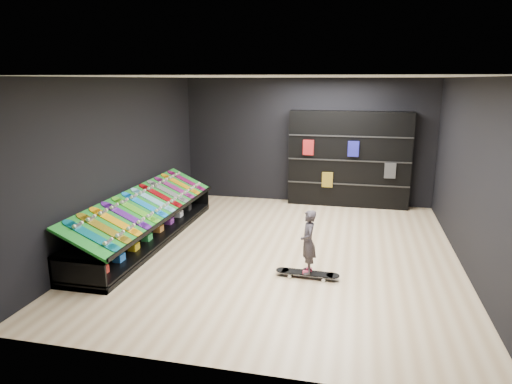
% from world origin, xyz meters
% --- Properties ---
extents(floor, '(6.00, 7.00, 0.01)m').
position_xyz_m(floor, '(0.00, 0.00, 0.00)').
color(floor, beige).
rests_on(floor, ground).
extents(ceiling, '(6.00, 7.00, 0.01)m').
position_xyz_m(ceiling, '(0.00, 0.00, 3.00)').
color(ceiling, white).
rests_on(ceiling, ground).
extents(wall_back, '(6.00, 0.02, 3.00)m').
position_xyz_m(wall_back, '(0.00, 3.50, 1.50)').
color(wall_back, black).
rests_on(wall_back, ground).
extents(wall_front, '(6.00, 0.02, 3.00)m').
position_xyz_m(wall_front, '(0.00, -3.50, 1.50)').
color(wall_front, black).
rests_on(wall_front, ground).
extents(wall_left, '(0.02, 7.00, 3.00)m').
position_xyz_m(wall_left, '(-3.00, 0.00, 1.50)').
color(wall_left, black).
rests_on(wall_left, ground).
extents(wall_right, '(0.02, 7.00, 3.00)m').
position_xyz_m(wall_right, '(3.00, 0.00, 1.50)').
color(wall_right, black).
rests_on(wall_right, ground).
extents(display_rack, '(0.90, 4.50, 0.50)m').
position_xyz_m(display_rack, '(-2.55, 0.00, 0.25)').
color(display_rack, black).
rests_on(display_rack, ground).
extents(turf_ramp, '(0.92, 4.50, 0.46)m').
position_xyz_m(turf_ramp, '(-2.50, 0.00, 0.71)').
color(turf_ramp, '#106B1A').
rests_on(turf_ramp, display_rack).
extents(back_shelving, '(2.81, 0.33, 2.25)m').
position_xyz_m(back_shelving, '(1.04, 3.32, 1.13)').
color(back_shelving, black).
rests_on(back_shelving, ground).
extents(floor_skateboard, '(0.99, 0.26, 0.09)m').
position_xyz_m(floor_skateboard, '(0.59, -1.03, 0.04)').
color(floor_skateboard, black).
rests_on(floor_skateboard, ground).
extents(child, '(0.20, 0.25, 0.59)m').
position_xyz_m(child, '(0.59, -1.03, 0.39)').
color(child, black).
rests_on(child, floor_skateboard).
extents(display_board_0, '(0.93, 0.22, 0.50)m').
position_xyz_m(display_board_0, '(-2.49, -1.90, 0.74)').
color(display_board_0, '#0C8C99').
rests_on(display_board_0, turf_ramp).
extents(display_board_1, '(0.93, 0.22, 0.50)m').
position_xyz_m(display_board_1, '(-2.49, -1.55, 0.74)').
color(display_board_1, yellow).
rests_on(display_board_1, turf_ramp).
extents(display_board_2, '(0.93, 0.22, 0.50)m').
position_xyz_m(display_board_2, '(-2.49, -1.21, 0.74)').
color(display_board_2, yellow).
rests_on(display_board_2, turf_ramp).
extents(display_board_3, '(0.93, 0.22, 0.50)m').
position_xyz_m(display_board_3, '(-2.49, -0.86, 0.74)').
color(display_board_3, purple).
rests_on(display_board_3, turf_ramp).
extents(display_board_4, '(0.93, 0.22, 0.50)m').
position_xyz_m(display_board_4, '(-2.49, -0.52, 0.74)').
color(display_board_4, green).
rests_on(display_board_4, turf_ramp).
extents(display_board_5, '(0.93, 0.22, 0.50)m').
position_xyz_m(display_board_5, '(-2.49, -0.17, 0.74)').
color(display_board_5, blue).
rests_on(display_board_5, turf_ramp).
extents(display_board_6, '(0.93, 0.22, 0.50)m').
position_xyz_m(display_board_6, '(-2.49, 0.17, 0.74)').
color(display_board_6, '#0CB2E5').
rests_on(display_board_6, turf_ramp).
extents(display_board_7, '(0.93, 0.22, 0.50)m').
position_xyz_m(display_board_7, '(-2.49, 0.52, 0.74)').
color(display_board_7, red).
rests_on(display_board_7, turf_ramp).
extents(display_board_8, '(0.93, 0.22, 0.50)m').
position_xyz_m(display_board_8, '(-2.49, 0.86, 0.74)').
color(display_board_8, black).
rests_on(display_board_8, turf_ramp).
extents(display_board_9, '(0.93, 0.22, 0.50)m').
position_xyz_m(display_board_9, '(-2.49, 1.21, 0.74)').
color(display_board_9, '#2626BF').
rests_on(display_board_9, turf_ramp).
extents(display_board_10, '(0.93, 0.22, 0.50)m').
position_xyz_m(display_board_10, '(-2.49, 1.55, 0.74)').
color(display_board_10, orange).
rests_on(display_board_10, turf_ramp).
extents(display_board_11, '(0.93, 0.22, 0.50)m').
position_xyz_m(display_board_11, '(-2.49, 1.90, 0.74)').
color(display_board_11, '#E5198C').
rests_on(display_board_11, turf_ramp).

